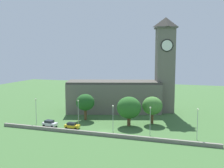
# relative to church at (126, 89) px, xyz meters

# --- Properties ---
(ground_plane) EXTENTS (200.00, 200.00, 0.00)m
(ground_plane) POSITION_rel_church_xyz_m (1.07, -11.27, -8.20)
(ground_plane) COLOR #3D6633
(church) EXTENTS (38.62, 20.24, 32.96)m
(church) POSITION_rel_church_xyz_m (0.00, 0.00, 0.00)
(church) COLOR #666056
(church) RESTS_ON ground
(quay_barrier) EXTENTS (58.19, 0.70, 0.87)m
(quay_barrier) POSITION_rel_church_xyz_m (1.07, -29.46, -7.76)
(quay_barrier) COLOR gray
(quay_barrier) RESTS_ON ground
(car_white) EXTENTS (4.38, 2.68, 1.80)m
(car_white) POSITION_rel_church_xyz_m (-15.48, -25.92, -7.29)
(car_white) COLOR silver
(car_white) RESTS_ON ground
(car_yellow) EXTENTS (4.15, 2.24, 1.63)m
(car_yellow) POSITION_rel_church_xyz_m (-8.58, -25.70, -7.37)
(car_yellow) COLOR gold
(car_yellow) RESTS_ON ground
(streetlamp_west_end) EXTENTS (0.44, 0.44, 7.69)m
(streetlamp_west_end) POSITION_rel_church_xyz_m (-20.51, -24.95, -3.13)
(streetlamp_west_end) COLOR #9EA0A5
(streetlamp_west_end) RESTS_ON ground
(streetlamp_west_mid) EXTENTS (0.44, 0.44, 7.79)m
(streetlamp_west_mid) POSITION_rel_church_xyz_m (-7.54, -23.71, -3.07)
(streetlamp_west_mid) COLOR #9EA0A5
(streetlamp_west_mid) RESTS_ON ground
(streetlamp_central) EXTENTS (0.44, 0.44, 7.09)m
(streetlamp_central) POSITION_rel_church_xyz_m (3.09, -24.83, -3.47)
(streetlamp_central) COLOR #9EA0A5
(streetlamp_central) RESTS_ON ground
(streetlamp_east_mid) EXTENTS (0.44, 0.44, 7.36)m
(streetlamp_east_mid) POSITION_rel_church_xyz_m (13.09, -25.08, -3.32)
(streetlamp_east_mid) COLOR #9EA0A5
(streetlamp_east_mid) RESTS_ON ground
(streetlamp_east_end) EXTENTS (0.44, 0.44, 7.67)m
(streetlamp_east_end) POSITION_rel_church_xyz_m (24.54, -25.14, -3.14)
(streetlamp_east_end) COLOR #9EA0A5
(streetlamp_east_end) RESTS_ON ground
(tree_riverside_west) EXTENTS (5.95, 5.95, 8.06)m
(tree_riverside_west) POSITION_rel_church_xyz_m (11.68, -13.73, -2.85)
(tree_riverside_west) COLOR brown
(tree_riverside_west) RESTS_ON ground
(tree_churchyard) EXTENTS (6.94, 6.94, 8.44)m
(tree_churchyard) POSITION_rel_church_xyz_m (5.72, -18.14, -2.91)
(tree_churchyard) COLOR brown
(tree_churchyard) RESTS_ON ground
(tree_riverside_east) EXTENTS (5.73, 5.73, 8.12)m
(tree_riverside_east) POSITION_rel_church_xyz_m (-8.95, -15.56, -2.71)
(tree_riverside_east) COLOR brown
(tree_riverside_east) RESTS_ON ground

